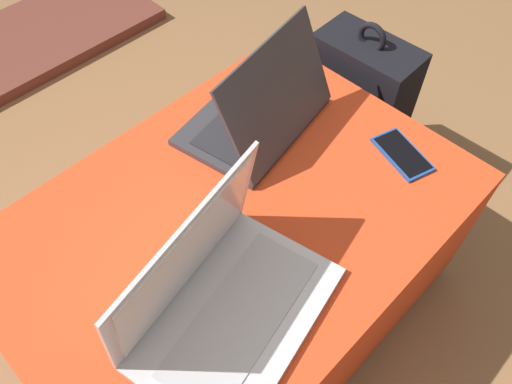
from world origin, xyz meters
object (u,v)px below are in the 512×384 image
laptop_far (260,112)px  backpack (357,111)px  cell_phone (402,154)px  laptop_near (221,297)px

laptop_far → backpack: (0.40, -0.02, -0.26)m
cell_phone → laptop_far: bearing=-43.7°
laptop_near → backpack: size_ratio=0.76×
cell_phone → backpack: bearing=-114.7°
laptop_near → laptop_far: bearing=24.1°
cell_phone → backpack: 0.42m
backpack → laptop_far: bearing=85.7°
laptop_far → backpack: size_ratio=0.68×
laptop_near → laptop_far: (0.37, 0.27, -0.00)m
laptop_far → cell_phone: laptop_far is taller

